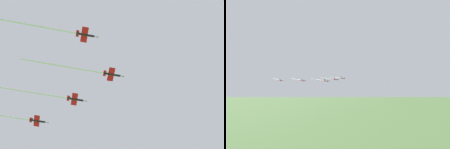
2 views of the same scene
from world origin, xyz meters
TOP-DOWN VIEW (x-y plane):
  - jet_lead at (-20.44, 31.46)m, footprint 17.97×49.34m
  - jet_port_inner at (-7.87, 52.26)m, footprint 17.93×49.22m
  - jet_starboard_inner at (-42.87, 41.79)m, footprint 18.34×50.51m
  - jet_port_outer at (5.24, 71.34)m, footprint 14.86×39.52m

SIDE VIEW (x-z plane):
  - jet_starboard_inner at x=-42.87m, z-range 127.68..129.91m
  - jet_lead at x=-20.44m, z-range 127.83..130.06m
  - jet_port_inner at x=-7.87m, z-range 127.98..130.20m
  - jet_port_outer at x=5.24m, z-range 128.35..130.57m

